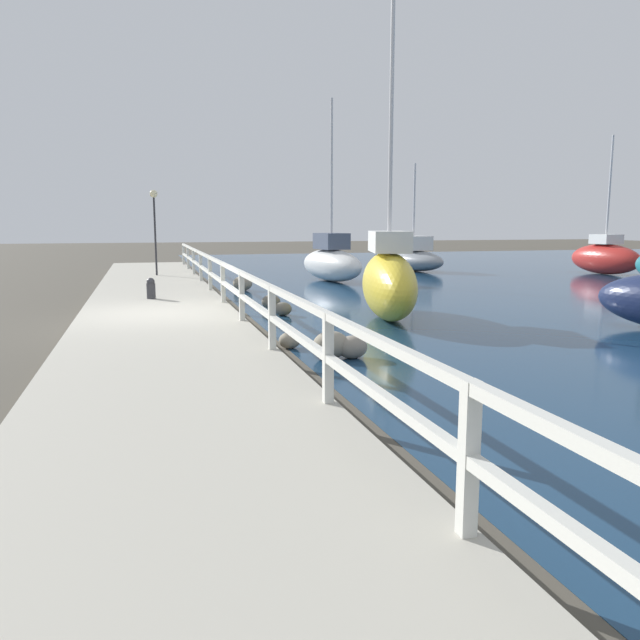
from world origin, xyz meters
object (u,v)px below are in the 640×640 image
sailboat_yellow (389,281)px  dock_lamp (154,211)px  sailboat_gray (413,258)px  sailboat_white (331,262)px  sailboat_red (605,258)px  mooring_bollard (151,288)px

sailboat_yellow → dock_lamp: bearing=129.1°
sailboat_gray → sailboat_white: bearing=-152.2°
dock_lamp → sailboat_gray: (11.31, 2.43, -1.97)m
sailboat_white → sailboat_gray: (5.04, 3.88, -0.10)m
sailboat_red → dock_lamp: bearing=172.6°
mooring_bollard → sailboat_gray: bearing=40.4°
sailboat_red → sailboat_white: bearing=177.0°
sailboat_white → sailboat_yellow: 9.36m
sailboat_red → sailboat_gray: (-7.04, 3.93, -0.10)m
dock_lamp → sailboat_yellow: (4.80, -10.70, -1.72)m
sailboat_white → sailboat_yellow: (-1.47, -9.25, 0.15)m
mooring_bollard → sailboat_yellow: 6.05m
dock_lamp → sailboat_yellow: bearing=-65.8°
sailboat_yellow → sailboat_gray: bearing=78.6°
mooring_bollard → dock_lamp: 7.74m
sailboat_white → sailboat_yellow: sailboat_yellow is taller
mooring_bollard → sailboat_gray: (11.61, 9.88, 0.09)m
mooring_bollard → sailboat_yellow: (5.10, -3.24, 0.34)m
sailboat_white → sailboat_red: bearing=-9.0°
sailboat_white → sailboat_gray: size_ratio=1.38×
mooring_bollard → sailboat_yellow: bearing=-32.5°
sailboat_red → sailboat_gray: size_ratio=1.20×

